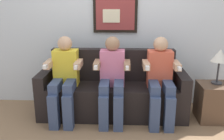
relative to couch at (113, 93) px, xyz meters
The scene contains 8 objects.
ground_plane 0.45m from the couch, 90.00° to the right, with size 5.71×5.71×0.00m, color #8C6B4C.
back_wall_assembly 1.08m from the couch, 89.93° to the left, with size 4.40×0.10×2.60m.
couch is the anchor object (origin of this frame).
person_on_left 0.71m from the couch, 164.91° to the right, with size 0.46×0.56×1.11m.
person_in_middle 0.34m from the couch, 90.02° to the right, with size 0.46×0.56×1.11m.
person_on_right 0.71m from the couch, 15.09° to the right, with size 0.46×0.56×1.11m.
side_table_right 1.35m from the couch, ahead, with size 0.40×0.40×0.50m.
table_lamp 1.48m from the couch, ahead, with size 0.22×0.22×0.46m.
Camera 1 is at (0.13, -2.90, 1.60)m, focal length 39.94 mm.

